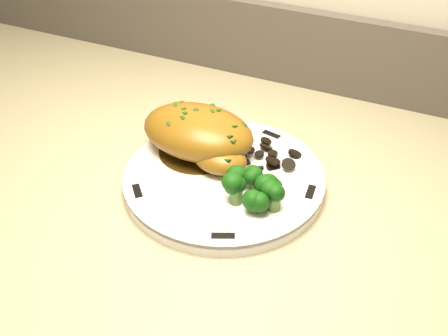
% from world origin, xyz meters
% --- Properties ---
extents(plate, '(0.26, 0.26, 0.02)m').
position_xyz_m(plate, '(-0.52, 1.71, 0.86)').
color(plate, white).
rests_on(plate, counter).
extents(rim_accent_0, '(0.01, 0.03, 0.00)m').
position_xyz_m(rim_accent_0, '(-0.42, 1.72, 0.87)').
color(rim_accent_0, black).
rests_on(rim_accent_0, plate).
extents(rim_accent_1, '(0.03, 0.01, 0.00)m').
position_xyz_m(rim_accent_1, '(-0.50, 1.81, 0.87)').
color(rim_accent_1, black).
rests_on(rim_accent_1, plate).
extents(rim_accent_2, '(0.02, 0.03, 0.00)m').
position_xyz_m(rim_accent_2, '(-0.61, 1.76, 0.87)').
color(rim_accent_2, black).
rests_on(rim_accent_2, plate).
extents(rim_accent_3, '(0.02, 0.02, 0.00)m').
position_xyz_m(rim_accent_3, '(-0.60, 1.64, 0.87)').
color(rim_accent_3, black).
rests_on(rim_accent_3, plate).
extents(rim_accent_4, '(0.03, 0.02, 0.00)m').
position_xyz_m(rim_accent_4, '(-0.48, 1.62, 0.87)').
color(rim_accent_4, black).
rests_on(rim_accent_4, plate).
extents(gravy_pool, '(0.10, 0.10, 0.00)m').
position_xyz_m(gravy_pool, '(-0.57, 1.74, 0.87)').
color(gravy_pool, '#38240A').
rests_on(gravy_pool, plate).
extents(chicken_breast, '(0.15, 0.10, 0.06)m').
position_xyz_m(chicken_breast, '(-0.57, 1.74, 0.89)').
color(chicken_breast, '#895D17').
rests_on(chicken_breast, plate).
extents(mushroom_pile, '(0.07, 0.05, 0.02)m').
position_xyz_m(mushroom_pile, '(-0.49, 1.76, 0.87)').
color(mushroom_pile, black).
rests_on(mushroom_pile, plate).
extents(broccoli_florets, '(0.07, 0.06, 0.03)m').
position_xyz_m(broccoli_florets, '(-0.47, 1.68, 0.88)').
color(broccoli_florets, '#4F7732').
rests_on(broccoli_florets, plate).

